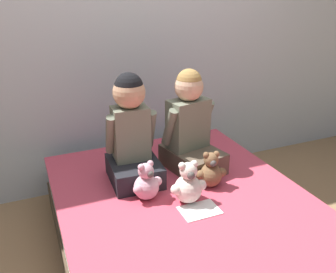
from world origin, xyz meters
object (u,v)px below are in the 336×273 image
child_on_right (190,128)px  teddy_bear_held_by_right_child (211,172)px  sign_card (200,210)px  teddy_bear_held_by_left_child (146,183)px  child_on_left (132,134)px  bed (198,242)px  teddy_bear_between_children (188,185)px

child_on_right → teddy_bear_held_by_right_child: 0.32m
sign_card → teddy_bear_held_by_left_child: bearing=134.2°
child_on_left → teddy_bear_held_by_right_child: size_ratio=2.95×
teddy_bear_held_by_left_child → teddy_bear_held_by_right_child: (0.40, -0.02, -0.00)m
child_on_right → teddy_bear_held_by_left_child: size_ratio=2.87×
bed → child_on_left: child_on_left is taller
teddy_bear_held_by_right_child → sign_card: (-0.18, -0.21, -0.09)m
teddy_bear_held_by_left_child → sign_card: 0.33m
child_on_left → sign_card: (0.22, -0.47, -0.29)m
bed → child_on_right: bearing=69.4°
teddy_bear_held_by_left_child → sign_card: (0.22, -0.22, -0.09)m
teddy_bear_between_children → child_on_left: bearing=121.9°
bed → teddy_bear_between_children: size_ratio=8.25×
sign_card → child_on_right: bearing=70.3°
teddy_bear_between_children → sign_card: size_ratio=1.18×
sign_card → teddy_bear_held_by_right_child: bearing=49.4°
child_on_right → teddy_bear_between_children: (-0.19, -0.37, -0.17)m
teddy_bear_held_by_left_child → child_on_right: bearing=14.7°
teddy_bear_held_by_right_child → bed: bearing=-119.8°
child_on_left → teddy_bear_held_by_right_child: child_on_left is taller
child_on_left → teddy_bear_between_children: bearing=-59.1°
child_on_left → teddy_bear_held_by_left_child: 0.32m
bed → teddy_bear_between_children: teddy_bear_between_children is taller
child_on_left → teddy_bear_held_by_left_child: (-0.00, -0.25, -0.20)m
child_on_left → teddy_bear_held_by_right_child: bearing=-31.3°
child_on_left → teddy_bear_held_by_left_child: size_ratio=2.93×
teddy_bear_held_by_right_child → child_on_left: bearing=156.1°
teddy_bear_held_by_left_child → sign_card: teddy_bear_held_by_left_child is taller
child_on_right → teddy_bear_held_by_right_child: (0.01, -0.27, -0.18)m
teddy_bear_held_by_left_child → teddy_bear_between_children: (0.20, -0.12, 0.01)m
teddy_bear_held_by_left_child → teddy_bear_held_by_right_child: 0.40m
child_on_left → teddy_bear_held_by_right_child: 0.52m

